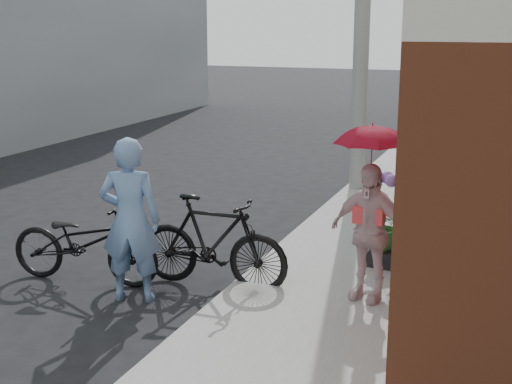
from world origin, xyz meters
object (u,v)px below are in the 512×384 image
Objects in this scene: bike_right at (213,242)px; kimono_woman at (369,232)px; bike_left at (85,242)px; planter at (383,257)px; officer at (130,220)px.

bike_right is 1.23× the size of kimono_woman.
bike_right is 1.88m from kimono_woman.
kimono_woman is at bearing -88.66° from bike_left.
bike_left is at bearing 103.30° from bike_right.
bike_right reaches higher than bike_left.
bike_right is at bearing -81.07° from bike_left.
bike_left reaches higher than planter.
kimono_woman reaches higher than bike_left.
kimono_woman is (2.56, 0.71, -0.06)m from officer.
kimono_woman is (1.86, 0.02, 0.32)m from bike_right.
officer is at bearing 132.85° from bike_right.
officer reaches higher than planter.
bike_left is (-0.83, 0.28, -0.44)m from officer.
officer reaches higher than bike_left.
planter is at bearing 107.46° from kimono_woman.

